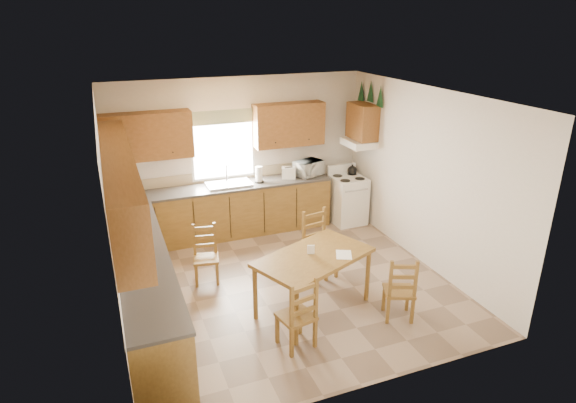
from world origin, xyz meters
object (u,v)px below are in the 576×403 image
object	(u,v)px
chair_near_right	(399,287)
chair_far_right	(320,245)
chair_near_left	(296,311)
dining_table	(313,283)
stove	(348,200)
chair_far_left	(206,255)
microwave	(309,168)

from	to	relation	value
chair_near_right	chair_far_right	size ratio (longest dim) A/B	0.88
chair_near_left	chair_near_right	size ratio (longest dim) A/B	1.05
dining_table	chair_near_right	bearing A→B (deg)	-53.39
dining_table	chair_near_left	xyz separation A→B (m)	(-0.49, -0.61, 0.06)
chair_near_left	chair_far_right	world-z (taller)	chair_far_right
stove	chair_far_right	size ratio (longest dim) A/B	0.86
dining_table	chair_near_left	bearing A→B (deg)	-151.82
chair_near_right	stove	bearing A→B (deg)	-83.68
chair_near_left	chair_far_right	bearing A→B (deg)	-136.20
chair_near_right	chair_far_left	size ratio (longest dim) A/B	1.03
stove	chair_far_left	size ratio (longest dim) A/B	1.01
dining_table	chair_far_right	bearing A→B (deg)	36.32
chair_near_right	chair_near_left	bearing A→B (deg)	24.29
dining_table	chair_near_left	distance (m)	0.78
microwave	chair_near_right	distance (m)	3.30
chair_near_left	chair_far_left	distance (m)	1.94
microwave	chair_far_left	distance (m)	2.75
microwave	chair_near_left	bearing A→B (deg)	-137.58
stove	chair_near_right	distance (m)	3.08
chair_near_right	dining_table	bearing A→B (deg)	-8.30
dining_table	chair_near_right	xyz separation A→B (m)	(0.94, -0.55, 0.04)
stove	chair_far_left	xyz separation A→B (m)	(-2.93, -1.20, -0.00)
microwave	dining_table	world-z (taller)	microwave
microwave	chair_near_right	xyz separation A→B (m)	(-0.15, -3.24, -0.62)
chair_near_left	chair_near_right	world-z (taller)	chair_near_left
microwave	dining_table	size ratio (longest dim) A/B	0.31
stove	microwave	bearing A→B (deg)	157.47
chair_near_left	chair_near_right	distance (m)	1.44
stove	chair_near_left	xyz separation A→B (m)	(-2.27, -3.03, 0.03)
chair_far_left	chair_near_right	bearing A→B (deg)	-29.60
chair_near_left	dining_table	bearing A→B (deg)	-140.55
chair_far_left	chair_far_right	size ratio (longest dim) A/B	0.85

